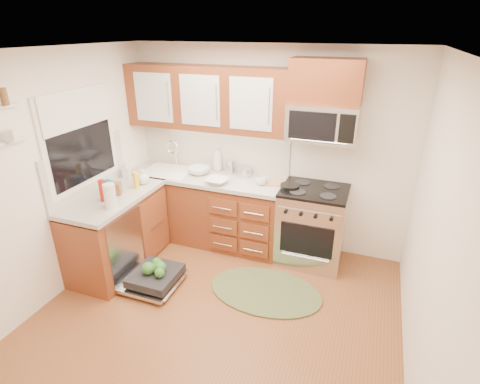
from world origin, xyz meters
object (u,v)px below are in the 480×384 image
at_px(cutting_board, 274,183).
at_px(skillet, 290,186).
at_px(paper_towel_roll, 110,196).
at_px(bowl_b, 199,171).
at_px(dishwasher, 153,278).
at_px(microwave, 322,123).
at_px(stock_pot, 244,172).
at_px(range, 312,225).
at_px(bowl_a, 217,181).
at_px(sink, 169,180).
at_px(cup, 262,180).
at_px(rug, 265,291).
at_px(upper_cabinets, 206,98).

bearing_deg(cutting_board, skillet, -28.97).
xyz_separation_m(paper_towel_roll, bowl_b, (0.43, 1.20, -0.09)).
xyz_separation_m(dishwasher, skillet, (1.26, 1.07, 0.87)).
relative_size(microwave, paper_towel_roll, 2.89).
height_order(stock_pot, cutting_board, stock_pot).
xyz_separation_m(range, bowl_a, (-1.15, -0.18, 0.48)).
relative_size(sink, cutting_board, 2.26).
xyz_separation_m(microwave, cup, (-0.64, -0.14, -0.72)).
bearing_deg(cutting_board, rug, -78.69).
relative_size(range, stock_pot, 5.32).
distance_m(rug, paper_towel_roll, 1.95).
height_order(rug, skillet, skillet).
bearing_deg(bowl_a, upper_cabinets, 128.20).
bearing_deg(microwave, paper_towel_roll, -146.45).
bearing_deg(cutting_board, stock_pot, 165.01).
bearing_deg(cutting_board, microwave, 7.20).
bearing_deg(cup, rug, -68.45).
height_order(range, microwave, microwave).
height_order(microwave, sink, microwave).
distance_m(upper_cabinets, cup, 1.19).
distance_m(microwave, dishwasher, 2.55).
distance_m(dishwasher, skillet, 1.87).
relative_size(range, bowl_a, 3.57).
distance_m(rug, stock_pot, 1.50).
distance_m(paper_towel_roll, cup, 1.72).
height_order(stock_pot, bowl_b, stock_pot).
xyz_separation_m(dishwasher, paper_towel_roll, (-0.39, -0.03, 0.96)).
bearing_deg(range, sink, -179.70).
bearing_deg(dishwasher, stock_pot, 64.60).
bearing_deg(cup, sink, 179.34).
bearing_deg(upper_cabinets, cutting_board, -5.56).
bearing_deg(microwave, bowl_b, -177.02).
relative_size(dishwasher, paper_towel_roll, 2.66).
relative_size(range, sink, 1.53).
relative_size(cutting_board, paper_towel_roll, 1.04).
xyz_separation_m(skillet, paper_towel_roll, (-1.65, -1.09, 0.09)).
relative_size(paper_towel_roll, bowl_a, 0.99).
bearing_deg(range, bowl_b, 178.40).
height_order(microwave, dishwasher, microwave).
bearing_deg(skillet, paper_towel_roll, -146.43).
height_order(microwave, stock_pot, microwave).
xyz_separation_m(cutting_board, bowl_a, (-0.65, -0.24, 0.02)).
distance_m(upper_cabinets, cutting_board, 1.31).
bearing_deg(upper_cabinets, bowl_a, -51.80).
height_order(dishwasher, paper_towel_roll, paper_towel_roll).
height_order(microwave, bowl_b, microwave).
xyz_separation_m(rug, stock_pot, (-0.59, 0.97, 0.97)).
relative_size(cutting_board, cup, 2.00).
bearing_deg(skillet, bowl_a, -172.46).
height_order(sink, stock_pot, stock_pot).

